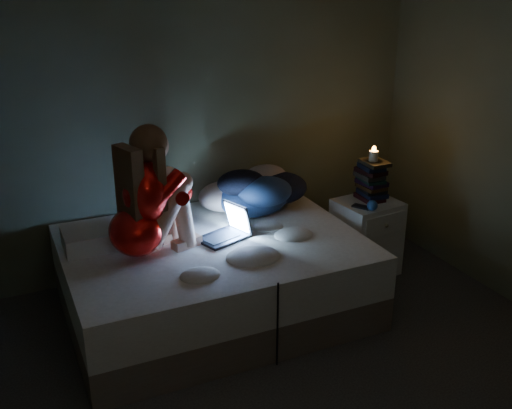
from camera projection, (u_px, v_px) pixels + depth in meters
floor at (320, 394)px, 3.44m from camera, size 3.60×3.80×0.02m
wall_back at (201, 106)px, 4.58m from camera, size 3.60×0.02×2.60m
bed at (214, 276)px, 4.18m from camera, size 1.98×1.49×0.55m
pillow at (97, 238)px, 3.97m from camera, size 0.43×0.31×0.12m
woman at (133, 195)px, 3.68m from camera, size 0.61×0.49×0.86m
laptop at (222, 223)px, 4.06m from camera, size 0.40×0.34×0.24m
clothes_pile at (252, 189)px, 4.52m from camera, size 0.67×0.56×0.36m
nightstand at (366, 237)px, 4.72m from camera, size 0.49×0.45×0.60m
book_stack at (372, 180)px, 4.60m from camera, size 0.19×0.25×0.32m
candle at (374, 155)px, 4.53m from camera, size 0.07×0.07×0.08m
phone at (360, 206)px, 4.50m from camera, size 0.12×0.16×0.01m
blue_orb at (370, 205)px, 4.43m from camera, size 0.08×0.08×0.08m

